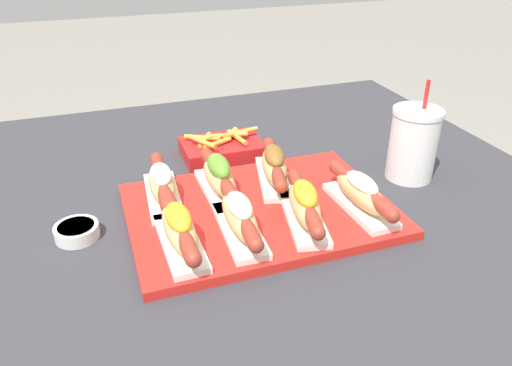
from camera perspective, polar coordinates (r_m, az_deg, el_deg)
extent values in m
cube|color=#333338|center=(1.26, 0.07, -14.36)|extent=(1.24, 1.15, 0.70)
cube|color=red|center=(0.95, 0.40, -3.14)|extent=(0.49, 0.35, 0.02)
cube|color=white|center=(0.85, -8.63, -6.73)|extent=(0.06, 0.18, 0.01)
ellipsoid|color=tan|center=(0.83, -8.77, -5.16)|extent=(0.05, 0.16, 0.04)
cylinder|color=maroon|center=(0.83, -8.81, -4.75)|extent=(0.03, 0.20, 0.03)
sphere|color=maroon|center=(0.75, -7.16, -8.67)|extent=(0.03, 0.03, 0.03)
sphere|color=maroon|center=(0.91, -10.15, -1.52)|extent=(0.03, 0.03, 0.03)
ellipsoid|color=gold|center=(0.82, -8.89, -3.86)|extent=(0.04, 0.09, 0.03)
cube|color=white|center=(0.87, -1.88, -5.36)|extent=(0.07, 0.18, 0.01)
ellipsoid|color=tan|center=(0.85, -1.91, -3.80)|extent=(0.06, 0.16, 0.04)
cylinder|color=maroon|center=(0.85, -1.91, -3.40)|extent=(0.03, 0.20, 0.03)
sphere|color=maroon|center=(0.77, 0.00, -7.12)|extent=(0.03, 0.03, 0.03)
sphere|color=maroon|center=(0.93, -3.48, -0.31)|extent=(0.03, 0.03, 0.03)
ellipsoid|color=silver|center=(0.84, -1.93, -2.55)|extent=(0.04, 0.09, 0.03)
cube|color=white|center=(0.90, 5.49, -4.02)|extent=(0.10, 0.19, 0.01)
ellipsoid|color=tan|center=(0.89, 5.57, -2.50)|extent=(0.08, 0.17, 0.04)
cylinder|color=maroon|center=(0.88, 5.60, -2.11)|extent=(0.07, 0.20, 0.03)
sphere|color=maroon|center=(0.80, 7.10, -5.66)|extent=(0.03, 0.03, 0.03)
sphere|color=maroon|center=(0.97, 4.36, 0.85)|extent=(0.03, 0.03, 0.03)
ellipsoid|color=gold|center=(0.88, 5.65, -1.21)|extent=(0.06, 0.09, 0.03)
cube|color=white|center=(0.96, 11.74, -2.52)|extent=(0.07, 0.18, 0.01)
ellipsoid|color=tan|center=(0.94, 11.91, -1.07)|extent=(0.05, 0.16, 0.04)
cylinder|color=maroon|center=(0.94, 11.95, -0.69)|extent=(0.03, 0.20, 0.03)
sphere|color=maroon|center=(0.87, 15.35, -3.65)|extent=(0.03, 0.03, 0.03)
sphere|color=maroon|center=(1.01, 9.04, 1.86)|extent=(0.03, 0.03, 0.03)
ellipsoid|color=silver|center=(0.93, 12.04, 0.05)|extent=(0.04, 0.09, 0.02)
cube|color=white|center=(0.98, -10.57, -1.50)|extent=(0.07, 0.19, 0.01)
ellipsoid|color=tan|center=(0.97, -10.71, -0.07)|extent=(0.06, 0.16, 0.04)
cylinder|color=maroon|center=(0.97, -10.75, 0.30)|extent=(0.04, 0.20, 0.03)
sphere|color=maroon|center=(0.88, -10.07, -2.64)|extent=(0.03, 0.03, 0.03)
sphere|color=maroon|center=(1.05, -11.32, 2.75)|extent=(0.03, 0.03, 0.03)
ellipsoid|color=silver|center=(0.96, -10.83, 1.02)|extent=(0.05, 0.09, 0.02)
cube|color=white|center=(0.99, -4.16, -0.86)|extent=(0.06, 0.18, 0.01)
ellipsoid|color=tan|center=(0.97, -4.22, 0.57)|extent=(0.05, 0.16, 0.04)
cylinder|color=maroon|center=(0.97, -4.23, 0.94)|extent=(0.03, 0.20, 0.03)
sphere|color=maroon|center=(0.89, -2.52, -1.85)|extent=(0.03, 0.03, 0.03)
sphere|color=maroon|center=(1.06, -5.68, 3.28)|extent=(0.03, 0.03, 0.03)
ellipsoid|color=#5B992D|center=(0.96, -4.27, 1.89)|extent=(0.04, 0.09, 0.04)
cube|color=white|center=(1.03, 2.07, 0.55)|extent=(0.10, 0.19, 0.01)
ellipsoid|color=tan|center=(1.02, 2.09, 1.94)|extent=(0.09, 0.17, 0.04)
cylinder|color=maroon|center=(1.01, 2.10, 2.30)|extent=(0.07, 0.20, 0.03)
sphere|color=maroon|center=(0.93, 2.85, -0.39)|extent=(0.03, 0.03, 0.03)
sphere|color=maroon|center=(1.10, 1.47, 4.57)|extent=(0.03, 0.03, 0.03)
ellipsoid|color=brown|center=(1.01, 2.12, 3.12)|extent=(0.06, 0.10, 0.03)
cylinder|color=silver|center=(0.94, -19.79, -5.24)|extent=(0.08, 0.08, 0.02)
cylinder|color=red|center=(0.94, -19.87, -4.84)|extent=(0.06, 0.06, 0.01)
cylinder|color=white|center=(1.11, 17.47, 4.02)|extent=(0.10, 0.10, 0.14)
cylinder|color=white|center=(1.08, 18.07, 7.75)|extent=(0.10, 0.10, 0.01)
cylinder|color=red|center=(1.07, 18.90, 9.54)|extent=(0.01, 0.01, 0.06)
cube|color=red|center=(1.18, -3.89, 3.93)|extent=(0.18, 0.13, 0.03)
cylinder|color=gold|center=(1.13, -6.19, 4.74)|extent=(0.05, 0.08, 0.01)
cylinder|color=gold|center=(1.17, -2.16, 5.23)|extent=(0.03, 0.08, 0.01)
cylinder|color=gold|center=(1.17, -5.89, 4.93)|extent=(0.05, 0.07, 0.01)
cylinder|color=gold|center=(1.17, -3.18, 5.48)|extent=(0.09, 0.03, 0.01)
cylinder|color=gold|center=(1.19, -2.76, 5.63)|extent=(0.05, 0.06, 0.01)
cylinder|color=gold|center=(1.15, -4.45, 4.56)|extent=(0.07, 0.04, 0.01)
cylinder|color=gold|center=(1.19, -2.80, 5.62)|extent=(0.05, 0.05, 0.01)
cylinder|color=gold|center=(1.18, -6.15, 5.18)|extent=(0.08, 0.05, 0.01)
cylinder|color=gold|center=(1.18, -1.76, 5.84)|extent=(0.09, 0.03, 0.01)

